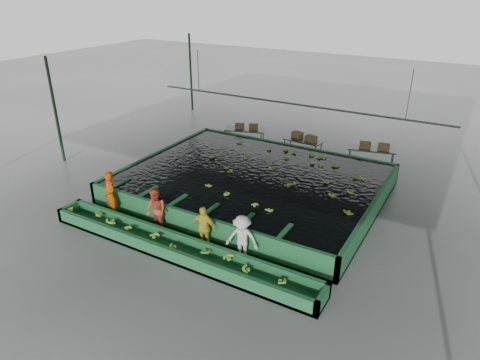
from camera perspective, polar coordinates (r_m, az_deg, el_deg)
The scene contains 21 objects.
ground at distance 16.64m, azimuth -0.87°, elevation -3.75°, with size 80.00×80.00×0.00m, color slate.
shed_roof at distance 14.90m, azimuth -0.99°, elevation 13.37°, with size 20.00×22.00×0.04m, color slate.
shed_posts at distance 15.59m, azimuth -0.92°, elevation 4.34°, with size 20.00×22.00×5.00m, color #183620, non-canonical shape.
flotation_tank at distance 17.59m, azimuth 1.63°, elevation -0.44°, with size 10.00×8.00×0.90m, color #206836, non-canonical shape.
tank_water at distance 17.43m, azimuth 1.65°, elevation 0.75°, with size 9.70×7.70×0.00m, color black.
sorting_trough at distance 13.99m, azimuth -8.56°, elevation -8.93°, with size 10.00×1.00×0.50m, color #206836, non-canonical shape.
cableway_rail at distance 19.70m, azimuth 6.69°, elevation 10.09°, with size 0.08×0.08×14.00m, color #59605B.
rail_hanger_left at distance 21.90m, azimuth -5.59°, elevation 14.32°, with size 0.04×0.04×2.00m, color #59605B.
rail_hanger_right at distance 18.13m, azimuth 21.67°, elevation 10.50°, with size 0.04×0.04×2.00m, color #59605B.
worker_a at distance 16.37m, azimuth -16.90°, elevation -1.90°, with size 0.65×0.43×1.78m, color #CC4906.
worker_b at distance 15.03m, azimuth -11.12°, elevation -4.07°, with size 0.79×0.62×1.63m, color #CB4D2C.
worker_c at distance 13.98m, azimuth -4.91°, elevation -6.33°, with size 0.88×0.37×1.50m, color yellow.
worker_d at distance 13.29m, azimuth 0.26°, elevation -7.83°, with size 1.02×0.59×1.58m, color silver.
packing_table_left at distance 22.83m, azimuth 0.66°, elevation 5.70°, with size 2.08×0.83×0.94m, color #59605B, non-canonical shape.
packing_table_mid at distance 21.68m, azimuth 8.33°, elevation 4.24°, with size 1.88×0.75×0.86m, color #59605B, non-canonical shape.
packing_table_right at distance 20.98m, azimuth 17.01°, elevation 2.85°, with size 2.14×0.85×0.97m, color #59605B, non-canonical shape.
box_stack_left at distance 22.70m, azimuth 0.87°, elevation 6.85°, with size 1.20×0.33×0.26m, color brown, non-canonical shape.
box_stack_mid at distance 21.60m, azimuth 8.52°, elevation 5.37°, with size 1.35×0.37×0.29m, color brown, non-canonical shape.
box_stack_right at distance 20.72m, azimuth 17.45°, elevation 3.96°, with size 1.34×0.37×0.29m, color brown, non-canonical shape.
floating_bananas at distance 18.08m, azimuth 2.86°, elevation 1.65°, with size 8.49×5.79×0.12m, color #86BF37, non-canonical shape.
trough_bananas at distance 13.91m, azimuth -8.60°, elevation -8.42°, with size 9.59×0.64×0.13m, color #86BF37, non-canonical shape.
Camera 1 is at (7.54, -12.50, 7.97)m, focal length 32.00 mm.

